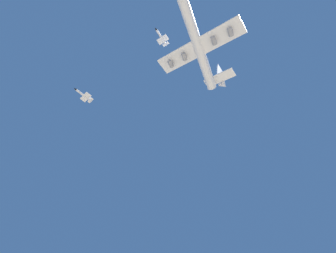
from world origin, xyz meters
The scene contains 3 objects.
carrier_jet centered at (-21.80, 34.43, 166.14)m, with size 73.08×58.21×22.66m.
chase_jet_lead centered at (-1.82, 20.59, 187.47)m, with size 14.79×9.78×4.00m.
chase_jet_left_wing centered at (29.80, -33.79, 159.49)m, with size 15.27×8.93×4.00m.
Camera 1 is at (25.41, 76.85, 3.53)m, focal length 27.45 mm.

